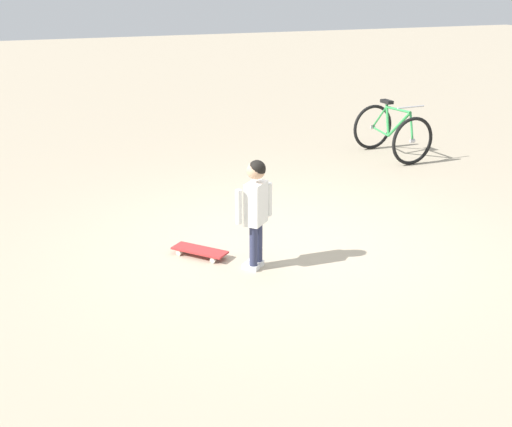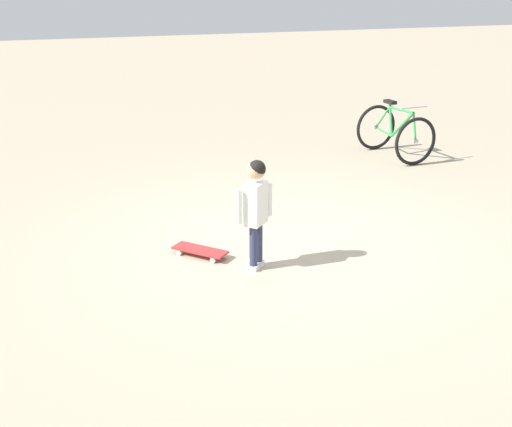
# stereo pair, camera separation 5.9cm
# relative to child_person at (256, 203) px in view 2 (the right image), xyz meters

# --- Properties ---
(ground_plane) EXTENTS (50.00, 50.00, 0.00)m
(ground_plane) POSITION_rel_child_person_xyz_m (0.54, 0.42, -0.66)
(ground_plane) COLOR tan
(child_person) EXTENTS (0.40, 0.27, 1.06)m
(child_person) POSITION_rel_child_person_xyz_m (0.00, 0.00, 0.00)
(child_person) COLOR #2D3351
(child_person) RESTS_ON ground
(skateboard) EXTENTS (0.51, 0.55, 0.07)m
(skateboard) POSITION_rel_child_person_xyz_m (-0.42, 0.45, -0.60)
(skateboard) COLOR #B22D2D
(skateboard) RESTS_ON ground
(bicycle_mid) EXTENTS (0.76, 1.11, 0.85)m
(bicycle_mid) POSITION_rel_child_person_xyz_m (3.41, 3.01, -0.28)
(bicycle_mid) COLOR black
(bicycle_mid) RESTS_ON ground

